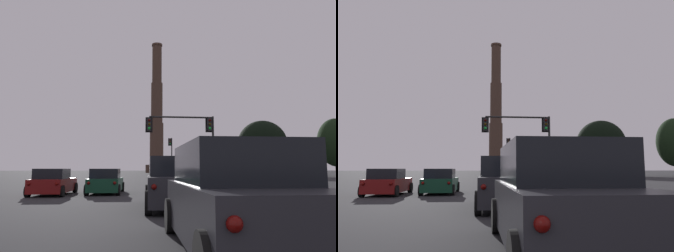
# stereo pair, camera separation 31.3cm
# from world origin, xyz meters

# --- Properties ---
(suv_right_lane_third) EXTENTS (2.13, 4.92, 1.86)m
(suv_right_lane_third) POSITION_xyz_m (3.32, 5.36, 0.90)
(suv_right_lane_third) COLOR #232328
(suv_right_lane_third) RESTS_ON ground_plane
(suv_right_lane_second) EXTENTS (2.28, 4.97, 1.86)m
(suv_right_lane_second) POSITION_xyz_m (3.04, 11.99, 0.90)
(suv_right_lane_second) COLOR #232328
(suv_right_lane_second) RESTS_ON ground_plane
(hatchback_center_lane_front) EXTENTS (2.03, 4.16, 1.44)m
(hatchback_center_lane_front) POSITION_xyz_m (-0.04, 19.40, 0.66)
(hatchback_center_lane_front) COLOR #0F3823
(hatchback_center_lane_front) RESTS_ON ground_plane
(hatchback_left_lane_front) EXTENTS (2.03, 4.16, 1.44)m
(hatchback_left_lane_front) POSITION_xyz_m (-2.86, 18.71, 0.66)
(hatchback_left_lane_front) COLOR maroon
(hatchback_left_lane_front) RESTS_ON ground_plane
(traffic_light_far_right) EXTENTS (0.78, 0.50, 6.58)m
(traffic_light_far_right) POSITION_xyz_m (7.71, 53.94, 4.30)
(traffic_light_far_right) COLOR black
(traffic_light_far_right) RESTS_ON ground_plane
(traffic_light_overhead_right) EXTENTS (5.73, 0.50, 5.72)m
(traffic_light_overhead_right) POSITION_xyz_m (6.12, 25.91, 4.39)
(traffic_light_overhead_right) COLOR black
(traffic_light_overhead_right) RESTS_ON ground_plane
(smokestack) EXTENTS (8.09, 8.09, 49.11)m
(smokestack) POSITION_xyz_m (9.90, 120.49, 19.27)
(smokestack) COLOR #3C2B22
(smokestack) RESTS_ON ground_plane
(treeline_left_mid) EXTENTS (10.20, 9.18, 11.43)m
(treeline_left_mid) POSITION_xyz_m (28.04, 65.06, 6.44)
(treeline_left_mid) COLOR black
(treeline_left_mid) RESTS_ON ground_plane
(treeline_center_right) EXTENTS (7.52, 6.77, 12.03)m
(treeline_center_right) POSITION_xyz_m (43.64, 64.11, 6.96)
(treeline_center_right) COLOR black
(treeline_center_right) RESTS_ON ground_plane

